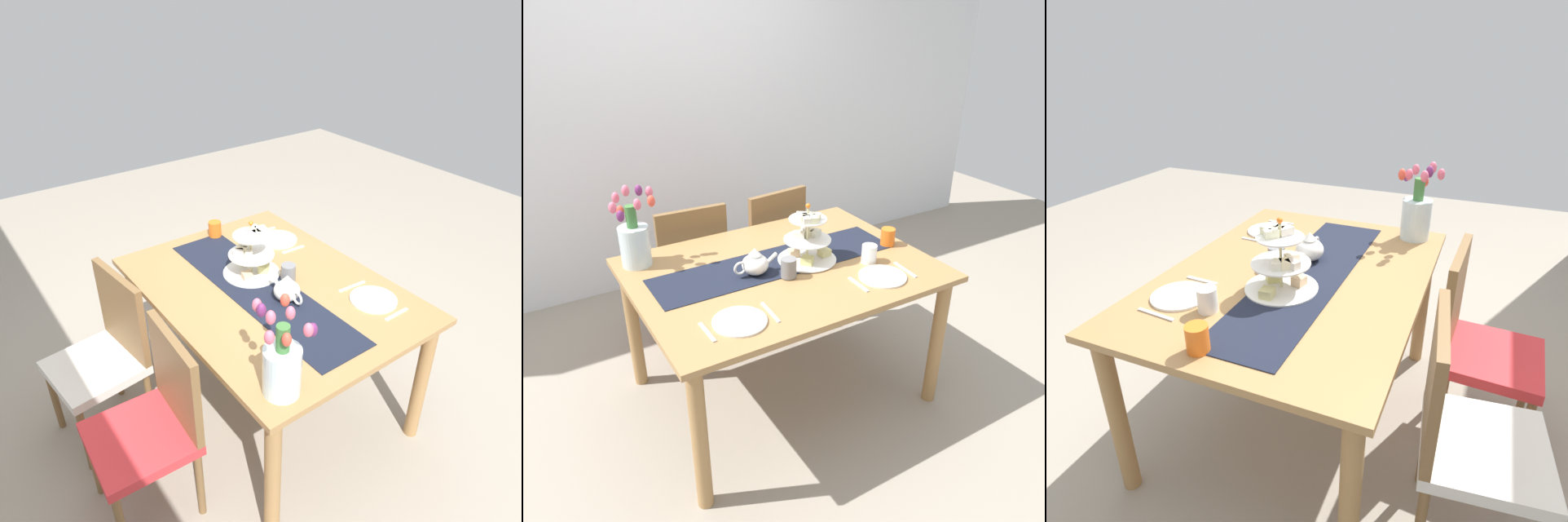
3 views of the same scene
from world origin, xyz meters
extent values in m
plane|color=gray|center=(0.00, 0.00, 0.00)|extent=(8.00, 8.00, 0.00)
cube|color=#A37747|center=(0.00, 0.00, 0.76)|extent=(1.46, 1.08, 0.03)
cylinder|color=#A37747|center=(-0.66, -0.47, 0.37)|extent=(0.07, 0.07, 0.75)
cylinder|color=#A37747|center=(0.66, -0.47, 0.37)|extent=(0.07, 0.07, 0.75)
cylinder|color=#A37747|center=(-0.66, 0.47, 0.37)|extent=(0.07, 0.07, 0.75)
cylinder|color=#A37747|center=(0.66, 0.47, 0.37)|extent=(0.07, 0.07, 0.75)
cylinder|color=brown|center=(-0.02, 1.01, 0.21)|extent=(0.04, 0.04, 0.41)
cylinder|color=brown|center=(-0.04, 0.65, 0.21)|extent=(0.04, 0.04, 0.41)
cylinder|color=brown|center=(-0.39, 0.67, 0.21)|extent=(0.04, 0.04, 0.41)
cube|color=red|center=(-0.21, 0.84, 0.43)|extent=(0.44, 0.44, 0.05)
cube|color=brown|center=(-0.22, 0.65, 0.69)|extent=(0.42, 0.06, 0.45)
cylinder|color=brown|center=(0.49, 1.04, 0.21)|extent=(0.04, 0.04, 0.41)
cylinder|color=brown|center=(0.14, 1.00, 0.21)|extent=(0.04, 0.04, 0.41)
cylinder|color=brown|center=(0.53, 0.68, 0.21)|extent=(0.04, 0.04, 0.41)
cylinder|color=brown|center=(0.18, 0.64, 0.21)|extent=(0.04, 0.04, 0.41)
cube|color=silver|center=(0.33, 0.84, 0.43)|extent=(0.47, 0.47, 0.05)
cube|color=brown|center=(0.36, 0.65, 0.69)|extent=(0.42, 0.08, 0.45)
cube|color=black|center=(0.00, 0.05, 0.78)|extent=(1.28, 0.32, 0.00)
cylinder|color=beige|center=(0.15, 0.00, 0.92)|extent=(0.01, 0.01, 0.28)
cylinder|color=white|center=(0.15, 0.00, 0.78)|extent=(0.30, 0.30, 0.01)
cylinder|color=white|center=(0.15, 0.00, 0.89)|extent=(0.24, 0.24, 0.01)
cylinder|color=white|center=(0.15, 0.00, 1.00)|extent=(0.19, 0.19, 0.01)
cube|color=#D8CF89|center=(0.25, -0.02, 0.81)|extent=(0.06, 0.06, 0.04)
cube|color=beige|center=(0.11, 0.06, 0.81)|extent=(0.06, 0.06, 0.04)
cube|color=#D3D07E|center=(0.12, -0.05, 0.81)|extent=(0.08, 0.08, 0.04)
cube|color=silver|center=(0.21, 0.01, 0.91)|extent=(0.07, 0.06, 0.03)
cube|color=#F4E8B7|center=(0.19, 0.03, 0.91)|extent=(0.07, 0.06, 0.03)
cube|color=silver|center=(0.18, 0.06, 0.91)|extent=(0.05, 0.07, 0.03)
cube|color=beige|center=(0.12, 0.03, 0.91)|extent=(0.07, 0.06, 0.03)
cube|color=silver|center=(0.12, 0.01, 1.02)|extent=(0.07, 0.06, 0.03)
cube|color=beige|center=(0.11, -0.01, 1.02)|extent=(0.06, 0.04, 0.03)
cube|color=silver|center=(0.12, -0.04, 1.02)|extent=(0.06, 0.07, 0.03)
cube|color=beige|center=(0.15, -0.05, 1.02)|extent=(0.05, 0.06, 0.03)
cube|color=beige|center=(0.17, -0.03, 1.02)|extent=(0.06, 0.07, 0.03)
sphere|color=orange|center=(0.15, 0.00, 1.07)|extent=(0.02, 0.02, 0.02)
ellipsoid|color=white|center=(-0.15, 0.00, 0.83)|extent=(0.13, 0.13, 0.10)
cone|color=white|center=(-0.15, 0.00, 0.90)|extent=(0.06, 0.06, 0.04)
cylinder|color=white|center=(-0.06, 0.00, 0.84)|extent=(0.07, 0.02, 0.06)
torus|color=white|center=(-0.23, 0.00, 0.83)|extent=(0.07, 0.01, 0.07)
cylinder|color=silver|center=(-0.61, 0.39, 0.88)|extent=(0.15, 0.15, 0.20)
cylinder|color=#3D7538|center=(-0.61, 0.39, 1.03)|extent=(0.05, 0.05, 0.12)
ellipsoid|color=#E5607A|center=(-0.50, 0.43, 1.13)|extent=(0.04, 0.04, 0.06)
ellipsoid|color=#6B2860|center=(-0.54, 0.44, 1.14)|extent=(0.04, 0.04, 0.06)
ellipsoid|color=#E5607A|center=(-0.60, 0.45, 1.15)|extent=(0.04, 0.04, 0.06)
ellipsoid|color=#E5607A|center=(-0.65, 0.49, 1.11)|extent=(0.04, 0.04, 0.06)
ellipsoid|color=#EF4C38|center=(-0.65, 0.41, 1.07)|extent=(0.04, 0.04, 0.06)
ellipsoid|color=#E5607A|center=(-0.70, 0.35, 1.11)|extent=(0.04, 0.04, 0.06)
ellipsoid|color=#6B2860|center=(-0.67, 0.31, 1.08)|extent=(0.04, 0.04, 0.06)
ellipsoid|color=#E5607A|center=(-0.58, 0.34, 1.11)|extent=(0.04, 0.04, 0.06)
ellipsoid|color=#EF4C38|center=(-0.52, 0.32, 1.12)|extent=(0.04, 0.04, 0.06)
cylinder|color=white|center=(-0.40, -0.34, 0.78)|extent=(0.23, 0.23, 0.01)
cube|color=silver|center=(-0.54, -0.34, 0.78)|extent=(0.02, 0.15, 0.01)
cube|color=silver|center=(-0.25, -0.34, 0.78)|extent=(0.02, 0.17, 0.01)
cylinder|color=white|center=(0.36, -0.34, 0.78)|extent=(0.23, 0.23, 0.01)
cube|color=silver|center=(0.22, -0.34, 0.78)|extent=(0.02, 0.15, 0.01)
cube|color=silver|center=(0.51, -0.34, 0.78)|extent=(0.03, 0.17, 0.01)
cylinder|color=slate|center=(-0.02, -0.11, 0.83)|extent=(0.08, 0.08, 0.09)
cylinder|color=white|center=(0.41, -0.18, 0.82)|extent=(0.08, 0.08, 0.09)
cylinder|color=orange|center=(0.63, -0.07, 0.82)|extent=(0.08, 0.08, 0.09)
camera|label=1|loc=(-1.68, 1.27, 2.18)|focal=34.28mm
camera|label=2|loc=(-1.16, -1.98, 1.97)|focal=35.84mm
camera|label=3|loc=(1.57, 0.71, 1.65)|focal=30.59mm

